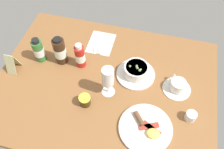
% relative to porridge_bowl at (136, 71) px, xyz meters
% --- Properties ---
extents(ground_plane, '(1.10, 0.84, 0.03)m').
position_rel_porridge_bowl_xyz_m(ground_plane, '(0.14, 0.09, -0.05)').
color(ground_plane, brown).
extents(porridge_bowl, '(0.20, 0.20, 0.08)m').
position_rel_porridge_bowl_xyz_m(porridge_bowl, '(0.00, 0.00, 0.00)').
color(porridge_bowl, silver).
rests_on(porridge_bowl, ground_plane).
extents(cutlery_setting, '(0.14, 0.17, 0.01)m').
position_rel_porridge_bowl_xyz_m(cutlery_setting, '(0.24, -0.17, -0.03)').
color(cutlery_setting, silver).
rests_on(cutlery_setting, ground_plane).
extents(coffee_cup, '(0.14, 0.14, 0.06)m').
position_rel_porridge_bowl_xyz_m(coffee_cup, '(-0.21, 0.03, -0.01)').
color(coffee_cup, silver).
rests_on(coffee_cup, ground_plane).
extents(creamer_jug, '(0.05, 0.06, 0.05)m').
position_rel_porridge_bowl_xyz_m(creamer_jug, '(-0.29, 0.18, -0.01)').
color(creamer_jug, silver).
rests_on(creamer_jug, ground_plane).
extents(wine_glass, '(0.07, 0.07, 0.18)m').
position_rel_porridge_bowl_xyz_m(wine_glass, '(0.11, 0.13, 0.08)').
color(wine_glass, white).
rests_on(wine_glass, ground_plane).
extents(jam_jar, '(0.05, 0.05, 0.06)m').
position_rel_porridge_bowl_xyz_m(jam_jar, '(0.20, 0.22, -0.00)').
color(jam_jar, '#3A270C').
rests_on(jam_jar, ground_plane).
extents(sauce_bottle_red, '(0.05, 0.05, 0.15)m').
position_rel_porridge_bowl_xyz_m(sauce_bottle_red, '(0.29, 0.00, 0.04)').
color(sauce_bottle_red, '#B21E19').
rests_on(sauce_bottle_red, ground_plane).
extents(sauce_bottle_brown, '(0.06, 0.06, 0.17)m').
position_rel_porridge_bowl_xyz_m(sauce_bottle_brown, '(0.40, 0.00, 0.04)').
color(sauce_bottle_brown, '#382314').
rests_on(sauce_bottle_brown, ground_plane).
extents(sauce_bottle_green, '(0.06, 0.06, 0.15)m').
position_rel_porridge_bowl_xyz_m(sauce_bottle_green, '(0.52, 0.02, 0.03)').
color(sauce_bottle_green, '#337233').
rests_on(sauce_bottle_green, ground_plane).
extents(breakfast_plate, '(0.24, 0.24, 0.04)m').
position_rel_porridge_bowl_xyz_m(breakfast_plate, '(-0.10, 0.28, -0.02)').
color(breakfast_plate, silver).
rests_on(breakfast_plate, ground_plane).
extents(menu_card, '(0.05, 0.07, 0.11)m').
position_rel_porridge_bowl_xyz_m(menu_card, '(0.62, 0.12, 0.02)').
color(menu_card, tan).
rests_on(menu_card, ground_plane).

